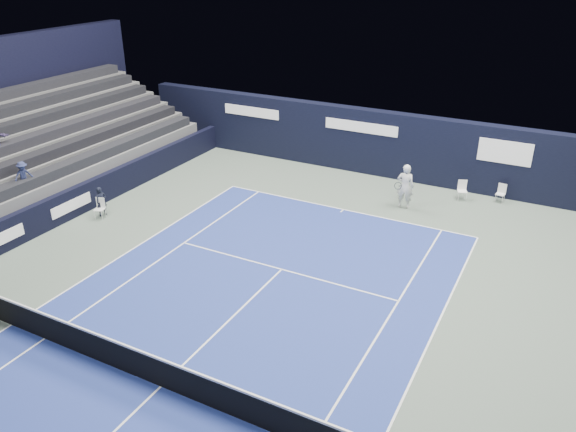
# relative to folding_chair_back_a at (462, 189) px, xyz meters

# --- Properties ---
(ground) EXTENTS (48.00, 48.00, 0.00)m
(ground) POSITION_rel_folding_chair_back_a_xyz_m (-4.12, -13.27, -0.49)
(ground) COLOR #516056
(ground) RESTS_ON ground
(court_surface) EXTENTS (10.97, 23.77, 0.01)m
(court_surface) POSITION_rel_folding_chair_back_a_xyz_m (-4.12, -15.27, -0.49)
(court_surface) COLOR navy
(court_surface) RESTS_ON ground
(folding_chair_back_a) EXTENTS (0.49, 0.49, 0.87)m
(folding_chair_back_a) POSITION_rel_folding_chair_back_a_xyz_m (0.00, 0.00, 0.00)
(folding_chair_back_a) COLOR white
(folding_chair_back_a) RESTS_ON ground
(folding_chair_back_b) EXTENTS (0.40, 0.39, 0.81)m
(folding_chair_back_b) POSITION_rel_folding_chair_back_a_xyz_m (1.54, 0.51, -0.03)
(folding_chair_back_b) COLOR silver
(folding_chair_back_b) RESTS_ON ground
(line_judge_chair) EXTENTS (0.46, 0.45, 0.84)m
(line_judge_chair) POSITION_rel_folding_chair_back_a_xyz_m (-12.58, -8.64, -0.02)
(line_judge_chair) COLOR white
(line_judge_chair) RESTS_ON ground
(line_judge) EXTENTS (0.40, 0.51, 1.23)m
(line_judge) POSITION_rel_folding_chair_back_a_xyz_m (-12.65, -8.46, 0.12)
(line_judge) COLOR black
(line_judge) RESTS_ON ground
(court_markings) EXTENTS (11.03, 23.83, 0.00)m
(court_markings) POSITION_rel_folding_chair_back_a_xyz_m (-4.12, -15.27, -0.48)
(court_markings) COLOR white
(court_markings) RESTS_ON court_surface
(tennis_net) EXTENTS (12.90, 0.10, 1.10)m
(tennis_net) POSITION_rel_folding_chair_back_a_xyz_m (-4.12, -15.27, 0.01)
(tennis_net) COLOR black
(tennis_net) RESTS_ON ground
(back_sponsor_wall) EXTENTS (26.00, 0.63, 3.10)m
(back_sponsor_wall) POSITION_rel_folding_chair_back_a_xyz_m (-4.12, 1.23, 1.06)
(back_sponsor_wall) COLOR black
(back_sponsor_wall) RESTS_ON ground
(side_barrier_left) EXTENTS (0.33, 22.00, 1.20)m
(side_barrier_left) POSITION_rel_folding_chair_back_a_xyz_m (-13.62, -9.30, 0.11)
(side_barrier_left) COLOR black
(side_barrier_left) RESTS_ON ground
(spectator_stand) EXTENTS (6.00, 18.00, 6.40)m
(spectator_stand) POSITION_rel_folding_chair_back_a_xyz_m (-17.40, -8.28, 1.46)
(spectator_stand) COLOR #515053
(spectator_stand) RESTS_ON ground
(tennis_player) EXTENTS (0.75, 0.88, 1.92)m
(tennis_player) POSITION_rel_folding_chair_back_a_xyz_m (-1.98, -1.99, 0.47)
(tennis_player) COLOR silver
(tennis_player) RESTS_ON ground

